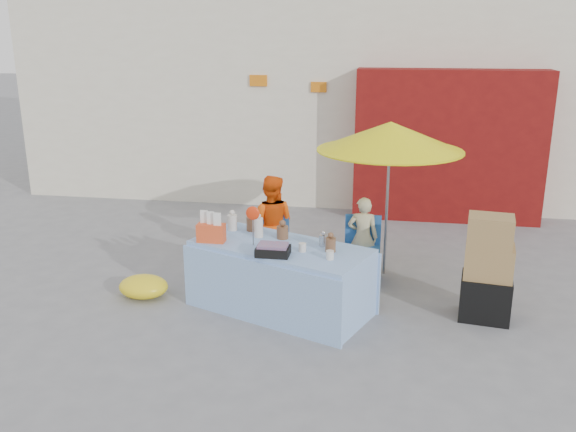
% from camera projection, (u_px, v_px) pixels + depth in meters
% --- Properties ---
extents(ground, '(80.00, 80.00, 0.00)m').
position_uv_depth(ground, '(280.00, 310.00, 7.27)').
color(ground, slate).
rests_on(ground, ground).
extents(backdrop, '(14.00, 8.00, 7.80)m').
position_uv_depth(backdrop, '(363.00, 36.00, 13.39)').
color(backdrop, silver).
rests_on(backdrop, ground).
extents(market_table, '(2.33, 1.71, 1.28)m').
position_uv_depth(market_table, '(280.00, 277.00, 7.19)').
color(market_table, '#96C2F0').
rests_on(market_table, ground).
extents(chair_left, '(0.48, 0.47, 0.85)m').
position_uv_depth(chair_left, '(269.00, 257.00, 8.30)').
color(chair_left, '#215399').
rests_on(chair_left, ground).
extents(chair_right, '(0.48, 0.47, 0.85)m').
position_uv_depth(chair_right, '(361.00, 262.00, 8.10)').
color(chair_right, '#215399').
rests_on(chair_right, ground).
extents(vendor_orange, '(0.66, 0.52, 1.36)m').
position_uv_depth(vendor_orange, '(271.00, 224.00, 8.30)').
color(vendor_orange, '#FA550D').
rests_on(vendor_orange, ground).
extents(vendor_beige, '(0.41, 0.27, 1.11)m').
position_uv_depth(vendor_beige, '(363.00, 237.00, 8.14)').
color(vendor_beige, '#C5BB8B').
rests_on(vendor_beige, ground).
extents(umbrella, '(1.90, 1.90, 2.09)m').
position_uv_depth(umbrella, '(390.00, 137.00, 7.85)').
color(umbrella, gray).
rests_on(umbrella, ground).
extents(box_stack, '(0.62, 0.53, 1.24)m').
position_uv_depth(box_stack, '(487.00, 272.00, 6.92)').
color(box_stack, black).
rests_on(box_stack, ground).
extents(tarp_bundle, '(0.68, 0.57, 0.28)m').
position_uv_depth(tarp_bundle, '(144.00, 287.00, 7.61)').
color(tarp_bundle, yellow).
rests_on(tarp_bundle, ground).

